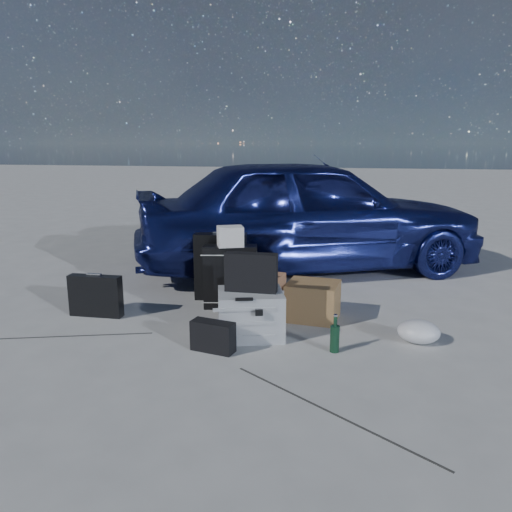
{
  "coord_description": "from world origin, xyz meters",
  "views": [
    {
      "loc": [
        1.05,
        -3.98,
        1.59
      ],
      "look_at": [
        0.02,
        0.85,
        0.47
      ],
      "focal_mm": 35.0,
      "sensor_mm": 36.0,
      "label": 1
    }
  ],
  "objects_px": {
    "car": "(308,214)",
    "suitcase_right": "(230,277)",
    "briefcase": "(96,296)",
    "suitcase_left": "(221,266)",
    "pelican_case": "(251,314)",
    "cardboard_box": "(313,301)",
    "green_bottle": "(335,334)",
    "duffel_bag": "(230,277)"
  },
  "relations": [
    {
      "from": "pelican_case",
      "to": "cardboard_box",
      "type": "relative_size",
      "value": 1.16
    },
    {
      "from": "briefcase",
      "to": "green_bottle",
      "type": "distance_m",
      "value": 2.27
    },
    {
      "from": "suitcase_left",
      "to": "green_bottle",
      "type": "distance_m",
      "value": 1.71
    },
    {
      "from": "car",
      "to": "suitcase_right",
      "type": "relative_size",
      "value": 6.87
    },
    {
      "from": "suitcase_left",
      "to": "green_bottle",
      "type": "relative_size",
      "value": 2.37
    },
    {
      "from": "car",
      "to": "green_bottle",
      "type": "xyz_separation_m",
      "value": [
        0.49,
        -2.53,
        -0.58
      ]
    },
    {
      "from": "car",
      "to": "suitcase_right",
      "type": "distance_m",
      "value": 1.79
    },
    {
      "from": "pelican_case",
      "to": "briefcase",
      "type": "xyz_separation_m",
      "value": [
        -1.53,
        0.19,
        0.0
      ]
    },
    {
      "from": "suitcase_right",
      "to": "pelican_case",
      "type": "bearing_deg",
      "value": -73.96
    },
    {
      "from": "car",
      "to": "suitcase_left",
      "type": "bearing_deg",
      "value": 126.43
    },
    {
      "from": "suitcase_right",
      "to": "cardboard_box",
      "type": "height_order",
      "value": "suitcase_right"
    },
    {
      "from": "suitcase_right",
      "to": "car",
      "type": "bearing_deg",
      "value": 59.58
    },
    {
      "from": "pelican_case",
      "to": "briefcase",
      "type": "distance_m",
      "value": 1.54
    },
    {
      "from": "briefcase",
      "to": "green_bottle",
      "type": "bearing_deg",
      "value": -11.11
    },
    {
      "from": "suitcase_left",
      "to": "suitcase_right",
      "type": "xyz_separation_m",
      "value": [
        0.17,
        -0.26,
        -0.03
      ]
    },
    {
      "from": "pelican_case",
      "to": "suitcase_right",
      "type": "bearing_deg",
      "value": 100.33
    },
    {
      "from": "briefcase",
      "to": "suitcase_right",
      "type": "distance_m",
      "value": 1.28
    },
    {
      "from": "car",
      "to": "cardboard_box",
      "type": "height_order",
      "value": "car"
    },
    {
      "from": "car",
      "to": "suitcase_left",
      "type": "xyz_separation_m",
      "value": [
        -0.75,
        -1.38,
        -0.38
      ]
    },
    {
      "from": "car",
      "to": "suitcase_right",
      "type": "height_order",
      "value": "car"
    },
    {
      "from": "suitcase_right",
      "to": "duffel_bag",
      "type": "relative_size",
      "value": 1.03
    },
    {
      "from": "briefcase",
      "to": "suitcase_right",
      "type": "bearing_deg",
      "value": 21.99
    },
    {
      "from": "car",
      "to": "suitcase_left",
      "type": "relative_size",
      "value": 6.21
    },
    {
      "from": "car",
      "to": "briefcase",
      "type": "xyz_separation_m",
      "value": [
        -1.75,
        -2.15,
        -0.53
      ]
    },
    {
      "from": "car",
      "to": "pelican_case",
      "type": "distance_m",
      "value": 2.41
    },
    {
      "from": "pelican_case",
      "to": "cardboard_box",
      "type": "bearing_deg",
      "value": 32.07
    },
    {
      "from": "car",
      "to": "cardboard_box",
      "type": "distance_m",
      "value": 1.91
    },
    {
      "from": "pelican_case",
      "to": "green_bottle",
      "type": "relative_size",
      "value": 1.84
    },
    {
      "from": "cardboard_box",
      "to": "green_bottle",
      "type": "bearing_deg",
      "value": -71.34
    },
    {
      "from": "briefcase",
      "to": "suitcase_left",
      "type": "height_order",
      "value": "suitcase_left"
    },
    {
      "from": "cardboard_box",
      "to": "green_bottle",
      "type": "relative_size",
      "value": 1.58
    },
    {
      "from": "duffel_bag",
      "to": "briefcase",
      "type": "bearing_deg",
      "value": -123.99
    },
    {
      "from": "suitcase_right",
      "to": "suitcase_left",
      "type": "bearing_deg",
      "value": 112.52
    },
    {
      "from": "suitcase_left",
      "to": "cardboard_box",
      "type": "height_order",
      "value": "suitcase_left"
    },
    {
      "from": "pelican_case",
      "to": "briefcase",
      "type": "height_order",
      "value": "briefcase"
    },
    {
      "from": "car",
      "to": "duffel_bag",
      "type": "distance_m",
      "value": 1.43
    },
    {
      "from": "suitcase_left",
      "to": "duffel_bag",
      "type": "distance_m",
      "value": 0.35
    },
    {
      "from": "suitcase_left",
      "to": "suitcase_right",
      "type": "relative_size",
      "value": 1.11
    },
    {
      "from": "briefcase",
      "to": "cardboard_box",
      "type": "bearing_deg",
      "value": 8.27
    },
    {
      "from": "duffel_bag",
      "to": "pelican_case",
      "type": "bearing_deg",
      "value": -58.08
    },
    {
      "from": "cardboard_box",
      "to": "green_bottle",
      "type": "xyz_separation_m",
      "value": [
        0.24,
        -0.72,
        -0.03
      ]
    },
    {
      "from": "suitcase_left",
      "to": "suitcase_right",
      "type": "distance_m",
      "value": 0.32
    }
  ]
}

